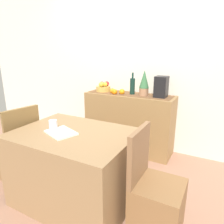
{
  "coord_description": "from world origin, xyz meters",
  "views": [
    {
      "loc": [
        1.17,
        -1.83,
        1.48
      ],
      "look_at": [
        -0.0,
        0.38,
        0.74
      ],
      "focal_mm": 33.37,
      "sensor_mm": 36.0,
      "label": 1
    }
  ],
  "objects_px": {
    "sideboard_console": "(129,122)",
    "open_book": "(61,133)",
    "coffee_cup": "(53,125)",
    "potted_plant": "(144,83)",
    "chair_near_window": "(20,157)",
    "chair_by_corner": "(156,203)",
    "fruit_bowl": "(103,89)",
    "wine_bottle": "(132,86)",
    "dining_table": "(75,167)",
    "coffee_maker": "(161,87)"
  },
  "relations": [
    {
      "from": "coffee_maker",
      "to": "potted_plant",
      "type": "xyz_separation_m",
      "value": [
        -0.24,
        0.0,
        0.04
      ]
    },
    {
      "from": "wine_bottle",
      "to": "chair_near_window",
      "type": "relative_size",
      "value": 0.35
    },
    {
      "from": "sideboard_console",
      "to": "chair_near_window",
      "type": "height_order",
      "value": "chair_near_window"
    },
    {
      "from": "coffee_cup",
      "to": "dining_table",
      "type": "bearing_deg",
      "value": 14.26
    },
    {
      "from": "fruit_bowl",
      "to": "chair_near_window",
      "type": "xyz_separation_m",
      "value": [
        -0.4,
        -1.31,
        -0.65
      ]
    },
    {
      "from": "chair_near_window",
      "to": "fruit_bowl",
      "type": "bearing_deg",
      "value": 72.97
    },
    {
      "from": "sideboard_console",
      "to": "wine_bottle",
      "type": "distance_m",
      "value": 0.56
    },
    {
      "from": "dining_table",
      "to": "wine_bottle",
      "type": "bearing_deg",
      "value": 87.52
    },
    {
      "from": "sideboard_console",
      "to": "coffee_maker",
      "type": "distance_m",
      "value": 0.74
    },
    {
      "from": "coffee_maker",
      "to": "coffee_cup",
      "type": "height_order",
      "value": "coffee_maker"
    },
    {
      "from": "coffee_maker",
      "to": "coffee_cup",
      "type": "xyz_separation_m",
      "value": [
        -0.67,
        -1.35,
        -0.22
      ]
    },
    {
      "from": "wine_bottle",
      "to": "potted_plant",
      "type": "xyz_separation_m",
      "value": [
        0.17,
        -0.0,
        0.06
      ]
    },
    {
      "from": "fruit_bowl",
      "to": "wine_bottle",
      "type": "xyz_separation_m",
      "value": [
        0.48,
        0.0,
        0.08
      ]
    },
    {
      "from": "potted_plant",
      "to": "chair_near_window",
      "type": "bearing_deg",
      "value": -128.99
    },
    {
      "from": "dining_table",
      "to": "coffee_cup",
      "type": "bearing_deg",
      "value": -165.74
    },
    {
      "from": "sideboard_console",
      "to": "chair_by_corner",
      "type": "bearing_deg",
      "value": -57.97
    },
    {
      "from": "potted_plant",
      "to": "open_book",
      "type": "xyz_separation_m",
      "value": [
        -0.32,
        -1.38,
        -0.31
      ]
    },
    {
      "from": "wine_bottle",
      "to": "chair_by_corner",
      "type": "distance_m",
      "value": 1.68
    },
    {
      "from": "open_book",
      "to": "wine_bottle",
      "type": "bearing_deg",
      "value": 104.82
    },
    {
      "from": "fruit_bowl",
      "to": "potted_plant",
      "type": "relative_size",
      "value": 0.63
    },
    {
      "from": "dining_table",
      "to": "chair_near_window",
      "type": "xyz_separation_m",
      "value": [
        -0.83,
        -0.0,
        -0.1
      ]
    },
    {
      "from": "potted_plant",
      "to": "chair_by_corner",
      "type": "relative_size",
      "value": 0.39
    },
    {
      "from": "fruit_bowl",
      "to": "wine_bottle",
      "type": "bearing_deg",
      "value": 0.0
    },
    {
      "from": "coffee_maker",
      "to": "chair_by_corner",
      "type": "relative_size",
      "value": 0.32
    },
    {
      "from": "sideboard_console",
      "to": "open_book",
      "type": "relative_size",
      "value": 4.69
    },
    {
      "from": "fruit_bowl",
      "to": "dining_table",
      "type": "xyz_separation_m",
      "value": [
        0.43,
        -1.3,
        -0.55
      ]
    },
    {
      "from": "potted_plant",
      "to": "dining_table",
      "type": "bearing_deg",
      "value": -100.02
    },
    {
      "from": "coffee_cup",
      "to": "potted_plant",
      "type": "bearing_deg",
      "value": 72.42
    },
    {
      "from": "coffee_maker",
      "to": "open_book",
      "type": "height_order",
      "value": "coffee_maker"
    },
    {
      "from": "sideboard_console",
      "to": "coffee_maker",
      "type": "bearing_deg",
      "value": 0.0
    },
    {
      "from": "sideboard_console",
      "to": "wine_bottle",
      "type": "relative_size",
      "value": 4.2
    },
    {
      "from": "coffee_cup",
      "to": "chair_near_window",
      "type": "height_order",
      "value": "chair_near_window"
    },
    {
      "from": "open_book",
      "to": "chair_by_corner",
      "type": "bearing_deg",
      "value": 25.34
    },
    {
      "from": "coffee_maker",
      "to": "potted_plant",
      "type": "bearing_deg",
      "value": 180.0
    },
    {
      "from": "fruit_bowl",
      "to": "chair_near_window",
      "type": "distance_m",
      "value": 1.51
    },
    {
      "from": "sideboard_console",
      "to": "chair_by_corner",
      "type": "relative_size",
      "value": 1.46
    },
    {
      "from": "potted_plant",
      "to": "coffee_cup",
      "type": "distance_m",
      "value": 1.44
    },
    {
      "from": "sideboard_console",
      "to": "coffee_maker",
      "type": "relative_size",
      "value": 4.61
    },
    {
      "from": "coffee_cup",
      "to": "chair_by_corner",
      "type": "bearing_deg",
      "value": 2.82
    },
    {
      "from": "potted_plant",
      "to": "sideboard_console",
      "type": "bearing_deg",
      "value": 180.0
    },
    {
      "from": "coffee_maker",
      "to": "chair_near_window",
      "type": "distance_m",
      "value": 1.99
    },
    {
      "from": "sideboard_console",
      "to": "fruit_bowl",
      "type": "distance_m",
      "value": 0.65
    },
    {
      "from": "open_book",
      "to": "chair_near_window",
      "type": "bearing_deg",
      "value": -164.69
    },
    {
      "from": "dining_table",
      "to": "coffee_maker",
      "type": "bearing_deg",
      "value": 70.09
    },
    {
      "from": "open_book",
      "to": "chair_near_window",
      "type": "relative_size",
      "value": 0.31
    },
    {
      "from": "coffee_cup",
      "to": "fruit_bowl",
      "type": "bearing_deg",
      "value": 99.59
    },
    {
      "from": "coffee_cup",
      "to": "sideboard_console",
      "type": "bearing_deg",
      "value": 81.15
    },
    {
      "from": "potted_plant",
      "to": "open_book",
      "type": "distance_m",
      "value": 1.45
    },
    {
      "from": "chair_near_window",
      "to": "open_book",
      "type": "bearing_deg",
      "value": -5.42
    },
    {
      "from": "fruit_bowl",
      "to": "chair_by_corner",
      "type": "xyz_separation_m",
      "value": [
        1.25,
        -1.3,
        -0.65
      ]
    }
  ]
}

